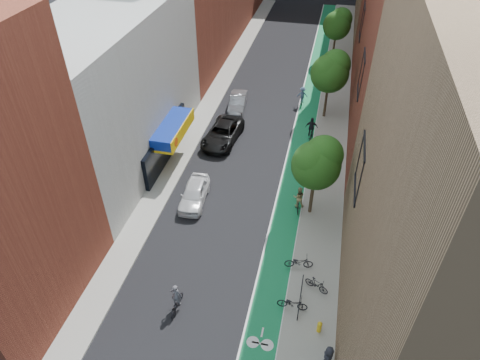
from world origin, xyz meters
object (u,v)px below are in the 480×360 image
Objects in this scene: cyclist_lane_near at (298,200)px; pedestrian at (328,358)px; fire_hydrant at (319,326)px; parked_car_silver at (238,102)px; parked_car_black at (223,133)px; cyclist_lane_mid at (311,131)px; parked_car_white at (194,194)px; cyclist_lead at (176,301)px; cyclist_lane_far at (302,97)px.

pedestrian is (2.90, -11.71, 0.07)m from cyclist_lane_near.
cyclist_lane_near is at bearing 103.50° from fire_hydrant.
parked_car_silver reaches higher than fire_hydrant.
fire_hydrant is at bearing -162.65° from pedestrian.
parked_car_black is 7.96m from cyclist_lane_mid.
pedestrian is at bearing 96.14° from cyclist_lane_mid.
parked_car_silver is 2.14× the size of cyclist_lane_near.
cyclist_lane_mid is at bearing -170.82° from pedestrian.
parked_car_white is 2.59× the size of pedestrian.
parked_car_silver is at bearing 113.26° from fire_hydrant.
cyclist_lead is at bearing -78.95° from parked_car_black.
cyclist_lane_mid is at bearing -32.96° from parked_car_silver.
cyclist_lane_far is at bearing 65.33° from parked_car_white.
cyclist_lane_mid is at bearing -105.37° from cyclist_lead.
cyclist_lane_mid reaches higher than parked_car_white.
cyclist_lane_near is 9.59m from cyclist_lane_mid.
cyclist_lane_near is at bearing -119.00° from cyclist_lead.
parked_car_black is 10.81m from cyclist_lane_near.
cyclist_lead is 2.55× the size of fire_hydrant.
cyclist_lane_far is at bearing 13.99° from parked_car_silver.
parked_car_silver is at bearing 95.03° from parked_car_black.
cyclist_lane_far is at bearing 98.55° from fire_hydrant.
pedestrian is (4.40, -27.50, 0.09)m from cyclist_lane_far.
cyclist_lane_far reaches higher than pedestrian.
cyclist_lane_mid is (7.70, 10.38, 0.16)m from parked_car_white.
parked_car_black is at bearing -52.76° from cyclist_lane_near.
parked_car_white is at bearing -134.43° from pedestrian.
parked_car_black reaches higher than fire_hydrant.
cyclist_lane_near is (7.70, 0.79, 0.18)m from parked_car_white.
cyclist_lane_mid is 19.50m from fire_hydrant.
cyclist_lane_mid reaches higher than cyclist_lane_near.
parked_car_black is at bearing -82.78° from cyclist_lead.
parked_car_white is 0.76× the size of parked_car_black.
cyclist_lane_far is at bearing -98.34° from cyclist_lead.
cyclist_lead is (1.86, -9.25, -0.07)m from parked_car_white.
cyclist_lane_far is at bearing -169.48° from pedestrian.
cyclist_lane_far is 1.18× the size of pedestrian.
parked_car_white is 7.74m from cyclist_lane_near.
cyclist_lead is (1.86, -23.64, -0.06)m from parked_car_silver.
parked_car_black is at bearing 120.06° from fire_hydrant.
parked_car_white is 12.93m from cyclist_lane_mid.
cyclist_lead is 8.19m from fire_hydrant.
parked_car_silver is 1.99× the size of cyclist_lane_mid.
pedestrian is (10.60, -25.31, 0.26)m from parked_car_silver.
cyclist_lead is 11.61m from cyclist_lane_near.
cyclist_lead reaches higher than parked_car_black.
cyclist_lane_far is 27.85m from pedestrian.
parked_car_white is 5.50× the size of fire_hydrant.
cyclist_lane_mid is 2.80× the size of fire_hydrant.
cyclist_lane_far is 25.84m from fire_hydrant.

